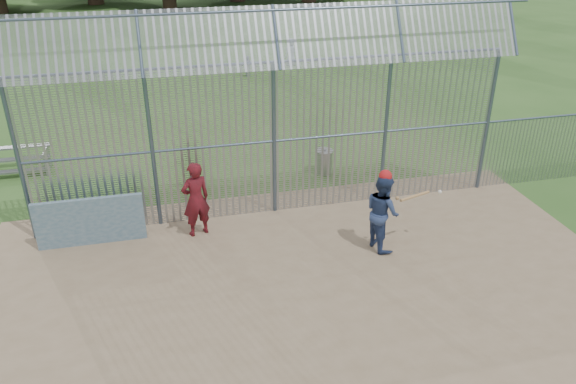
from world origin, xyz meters
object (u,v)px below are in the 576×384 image
object	(u,v)px
dugout_wall	(90,221)
batter	(382,212)
trash_can	(324,161)
onlooker	(196,199)

from	to	relation	value
dugout_wall	batter	size ratio (longest dim) A/B	1.34
batter	trash_can	xyz separation A→B (m)	(-0.09, 4.36, -0.57)
batter	onlooker	xyz separation A→B (m)	(-4.16, 1.59, 0.03)
dugout_wall	onlooker	distance (m)	2.52
onlooker	trash_can	distance (m)	4.96
onlooker	trash_can	world-z (taller)	onlooker
dugout_wall	onlooker	bearing A→B (deg)	-3.13
dugout_wall	batter	bearing A→B (deg)	-14.59
batter	onlooker	distance (m)	4.45
dugout_wall	onlooker	size ratio (longest dim) A/B	1.30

